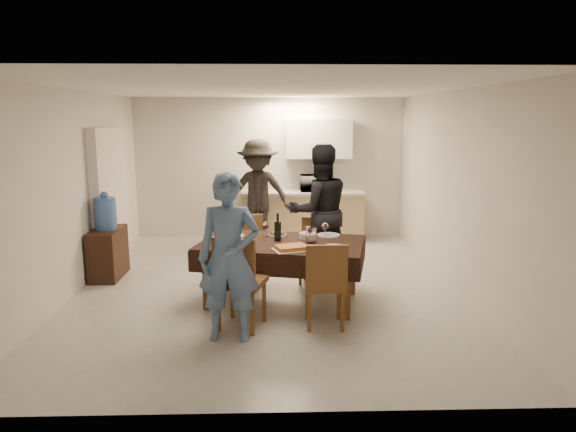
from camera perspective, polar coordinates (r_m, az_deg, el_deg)
name	(u,v)px	position (r m, az deg, el deg)	size (l,w,h in m)	color
floor	(269,287)	(6.98, -2.12, -7.84)	(5.00, 6.00, 0.02)	#A5A5A0
ceiling	(268,88)	(6.62, -2.29, 14.00)	(5.00, 6.00, 0.02)	white
wall_back	(270,168)	(9.65, -2.06, 5.33)	(5.00, 0.02, 2.60)	silver
wall_front	(265,250)	(3.73, -2.58, -3.80)	(5.00, 0.02, 2.60)	silver
wall_left	(74,192)	(7.15, -22.69, 2.49)	(0.02, 6.00, 2.60)	silver
wall_right	(459,190)	(7.11, 18.42, 2.73)	(0.02, 6.00, 2.60)	silver
stub_partition	(110,197)	(8.28, -19.13, 2.04)	(0.15, 1.40, 2.10)	beige
kitchen_base_cabinet	(302,217)	(9.48, 1.60, -0.09)	(2.20, 0.60, 0.86)	#9D885E
kitchen_worktop	(302,192)	(9.40, 1.61, 2.63)	(2.24, 0.64, 0.05)	#ABABA6
upper_cabinet	(319,139)	(9.47, 3.42, 8.54)	(1.20, 0.34, 0.70)	silver
dining_table	(282,245)	(6.23, -0.68, -3.20)	(2.15, 1.54, 0.76)	black
chair_near_left	(241,273)	(5.45, -5.28, -6.35)	(0.59, 0.60, 0.56)	brown
chair_near_right	(326,277)	(5.48, 4.22, -6.74)	(0.44, 0.44, 0.52)	brown
chair_far_left	(248,244)	(6.92, -4.51, -3.17)	(0.44, 0.44, 0.50)	brown
chair_far_right	(314,246)	(6.94, 2.95, -3.33)	(0.48, 0.48, 0.47)	brown
console	(108,253)	(7.71, -19.36, -3.93)	(0.38, 0.76, 0.70)	black
water_jug	(105,214)	(7.59, -19.64, 0.26)	(0.30, 0.30, 0.45)	#436DBF
wine_bottle	(278,227)	(6.23, -1.15, -1.24)	(0.09, 0.09, 0.34)	black
water_pitcher	(311,235)	(6.16, 2.59, -2.10)	(0.13, 0.13, 0.19)	white
savoury_tart	(291,248)	(5.85, 0.37, -3.53)	(0.40, 0.30, 0.05)	#D3853E
salad_bowl	(306,236)	(6.40, 1.98, -2.19)	(0.17, 0.17, 0.07)	silver
mushroom_dish	(278,235)	(6.49, -1.17, -2.14)	(0.21, 0.21, 0.04)	silver
wine_glass_a	(235,239)	(5.97, -5.93, -2.61)	(0.08, 0.08, 0.19)	white
wine_glass_b	(325,230)	(6.47, 4.15, -1.51)	(0.08, 0.08, 0.19)	white
wine_glass_c	(266,229)	(6.49, -2.49, -1.42)	(0.09, 0.09, 0.20)	white
plate_near_left	(230,248)	(5.95, -6.43, -3.53)	(0.27, 0.27, 0.02)	silver
plate_near_right	(334,247)	(5.97, 5.15, -3.45)	(0.27, 0.27, 0.02)	silver
plate_far_left	(234,236)	(6.53, -6.00, -2.22)	(0.25, 0.25, 0.01)	silver
plate_far_right	(329,235)	(6.55, 4.54, -2.14)	(0.29, 0.29, 0.02)	silver
microwave	(315,183)	(9.39, 3.06, 3.68)	(0.54, 0.36, 0.30)	silver
person_near	(229,258)	(5.20, -6.57, -4.61)	(0.63, 0.41, 1.72)	#5374A3
person_far	(320,211)	(7.24, 3.53, 0.53)	(0.91, 0.71, 1.88)	black
person_kitchen	(258,194)	(8.94, -3.35, 2.51)	(1.21, 0.70, 1.87)	black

